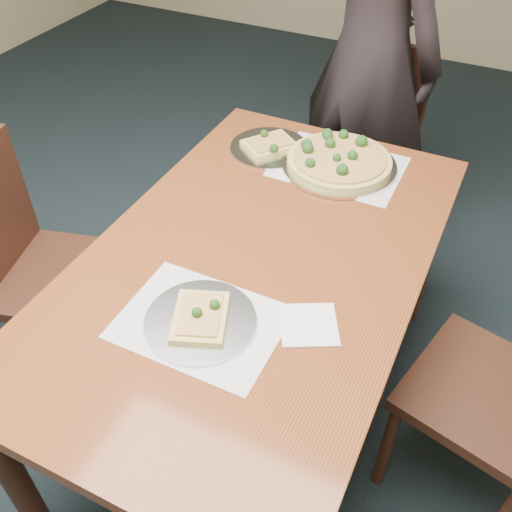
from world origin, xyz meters
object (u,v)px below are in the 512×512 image
at_px(dining_table, 256,279).
at_px(chair_left, 34,261).
at_px(pizza_pan, 338,160).
at_px(slice_plate_far, 269,146).
at_px(slice_plate_near, 200,319).
at_px(diner, 370,53).
at_px(chair_far, 364,135).

relative_size(dining_table, chair_left, 1.65).
xyz_separation_m(pizza_pan, slice_plate_far, (-0.26, -0.00, -0.01)).
distance_m(pizza_pan, slice_plate_near, 0.82).
relative_size(dining_table, diner, 0.84).
xyz_separation_m(dining_table, chair_far, (-0.03, 1.17, -0.14)).
distance_m(dining_table, diner, 1.19).
bearing_deg(slice_plate_far, diner, 76.52).
bearing_deg(dining_table, slice_plate_far, 111.04).
bearing_deg(chair_far, slice_plate_near, -78.14).
bearing_deg(pizza_pan, slice_plate_near, -94.78).
xyz_separation_m(dining_table, slice_plate_far, (-0.20, 0.53, 0.10)).
distance_m(chair_left, slice_plate_far, 0.90).
bearing_deg(pizza_pan, diner, 99.21).
height_order(dining_table, slice_plate_far, slice_plate_far).
xyz_separation_m(chair_left, slice_plate_far, (0.58, 0.65, 0.25)).
distance_m(dining_table, slice_plate_far, 0.58).
distance_m(diner, slice_plate_far, 0.67).
relative_size(chair_far, slice_plate_far, 3.25).
bearing_deg(slice_plate_far, chair_left, -131.71).
xyz_separation_m(diner, slice_plate_far, (-0.15, -0.64, -0.13)).
bearing_deg(chair_left, slice_plate_far, -56.75).
relative_size(dining_table, pizza_pan, 3.85).
bearing_deg(slice_plate_far, dining_table, -68.96).
bearing_deg(chair_far, pizza_pan, -71.30).
xyz_separation_m(chair_left, diner, (0.73, 1.28, 0.37)).
height_order(chair_far, chair_left, same).
bearing_deg(pizza_pan, dining_table, -95.58).
relative_size(chair_far, pizza_pan, 2.33).
bearing_deg(chair_far, dining_table, -77.20).
xyz_separation_m(chair_left, slice_plate_near, (0.76, -0.16, 0.25)).
height_order(diner, slice_plate_near, diner).
bearing_deg(diner, chair_left, 82.35).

